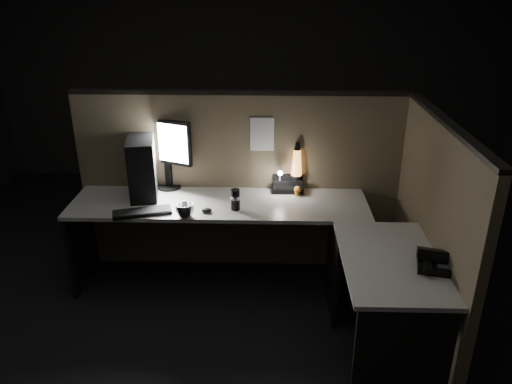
{
  "coord_description": "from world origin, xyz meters",
  "views": [
    {
      "loc": [
        0.24,
        -2.9,
        2.35
      ],
      "look_at": [
        0.14,
        0.35,
        0.93
      ],
      "focal_mm": 35.0,
      "sensor_mm": 36.0,
      "label": 1
    }
  ],
  "objects_px": {
    "monitor": "(167,147)",
    "desk_phone": "(435,261)",
    "lava_lamp": "(296,170)",
    "pc_tower": "(142,166)",
    "keyboard": "(142,212)"
  },
  "relations": [
    {
      "from": "pc_tower",
      "to": "keyboard",
      "type": "xyz_separation_m",
      "value": [
        0.07,
        -0.36,
        -0.22
      ]
    },
    {
      "from": "desk_phone",
      "to": "pc_tower",
      "type": "bearing_deg",
      "value": 166.3
    },
    {
      "from": "lava_lamp",
      "to": "desk_phone",
      "type": "height_order",
      "value": "lava_lamp"
    },
    {
      "from": "keyboard",
      "to": "desk_phone",
      "type": "xyz_separation_m",
      "value": [
        1.93,
        -0.68,
        0.04
      ]
    },
    {
      "from": "pc_tower",
      "to": "desk_phone",
      "type": "xyz_separation_m",
      "value": [
        2.0,
        -1.05,
        -0.19
      ]
    },
    {
      "from": "monitor",
      "to": "desk_phone",
      "type": "xyz_separation_m",
      "value": [
        1.83,
        -1.19,
        -0.3
      ]
    },
    {
      "from": "pc_tower",
      "to": "keyboard",
      "type": "bearing_deg",
      "value": -90.81
    },
    {
      "from": "lava_lamp",
      "to": "keyboard",
      "type": "bearing_deg",
      "value": -156.81
    },
    {
      "from": "desk_phone",
      "to": "monitor",
      "type": "bearing_deg",
      "value": 160.81
    },
    {
      "from": "monitor",
      "to": "keyboard",
      "type": "xyz_separation_m",
      "value": [
        -0.11,
        -0.51,
        -0.34
      ]
    },
    {
      "from": "pc_tower",
      "to": "lava_lamp",
      "type": "distance_m",
      "value": 1.23
    },
    {
      "from": "keyboard",
      "to": "lava_lamp",
      "type": "relative_size",
      "value": 1.07
    },
    {
      "from": "pc_tower",
      "to": "lava_lamp",
      "type": "relative_size",
      "value": 1.18
    },
    {
      "from": "monitor",
      "to": "lava_lamp",
      "type": "relative_size",
      "value": 1.44
    },
    {
      "from": "keyboard",
      "to": "lava_lamp",
      "type": "distance_m",
      "value": 1.26
    }
  ]
}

